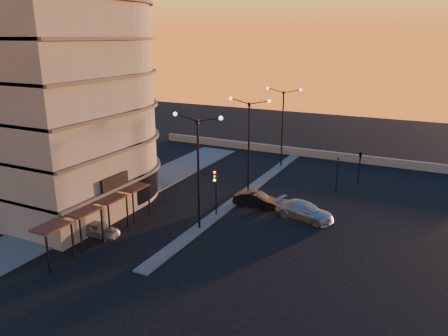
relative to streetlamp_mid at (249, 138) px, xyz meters
The scene contains 14 objects.
ground 11.46m from the streetlamp_mid, 90.00° to the right, with size 120.00×120.00×0.00m, color black.
sidewalk_west 13.30m from the streetlamp_mid, 150.26° to the right, with size 5.00×40.00×0.12m, color #50504E.
median 5.53m from the streetlamp_mid, 90.00° to the left, with size 1.20×36.00×0.12m, color #50504E.
parapet 16.91m from the streetlamp_mid, 82.87° to the left, with size 44.00×0.50×1.00m, color slate.
building 18.31m from the streetlamp_mid, 144.54° to the right, with size 14.35×17.08×25.00m.
streetlamp_near 10.00m from the streetlamp_mid, 90.00° to the right, with size 4.32×0.32×9.51m.
streetlamp_mid is the anchor object (origin of this frame).
streetlamp_far 10.00m from the streetlamp_mid, 90.00° to the left, with size 4.32×0.32×9.51m.
traffic_light_main 7.62m from the streetlamp_mid, 90.00° to the right, with size 0.28×0.44×4.25m.
signal_east_a 9.67m from the streetlamp_mid, 26.57° to the left, with size 0.13×0.16×3.60m.
signal_east_b 12.67m from the streetlamp_mid, 40.10° to the left, with size 0.42×1.99×3.60m.
car_hatchback 16.92m from the streetlamp_mid, 113.69° to the right, with size 1.47×3.66×1.25m, color #A1A3A8.
car_sedan 6.43m from the streetlamp_mid, 55.62° to the right, with size 1.49×4.27×1.41m, color black.
car_wagon 9.56m from the streetlamp_mid, 30.63° to the right, with size 2.11×5.19×1.51m, color #A8ABAF.
Camera 1 is at (16.52, -28.52, 15.12)m, focal length 35.00 mm.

